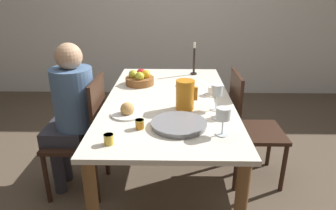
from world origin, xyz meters
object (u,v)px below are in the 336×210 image
(fruit_bowl, at_px, (140,79))
(serving_tray, at_px, (179,124))
(candlestick_tall, at_px, (194,62))
(wine_glass_water, at_px, (217,91))
(chair_opposite, at_px, (248,126))
(wine_glass_juice, at_px, (223,115))
(jam_jar_amber, at_px, (109,139))
(teacup_across, at_px, (213,91))
(person_seated, at_px, (71,107))
(bread_plate, at_px, (127,111))
(teacup_near_person, at_px, (222,114))
(jam_jar_red, at_px, (140,124))
(red_pitcher, at_px, (185,95))
(chair_person_side, at_px, (84,134))

(fruit_bowl, bearing_deg, serving_tray, -68.66)
(candlestick_tall, bearing_deg, wine_glass_water, -83.60)
(chair_opposite, relative_size, wine_glass_water, 5.26)
(wine_glass_juice, xyz_separation_m, candlestick_tall, (-0.08, 1.22, -0.00))
(wine_glass_water, relative_size, jam_jar_amber, 3.13)
(teacup_across, bearing_deg, person_seated, -174.20)
(serving_tray, xyz_separation_m, candlestick_tall, (0.16, 1.12, 0.10))
(bread_plate, bearing_deg, teacup_near_person, -3.51)
(teacup_near_person, bearing_deg, candlestick_tall, 96.55)
(wine_glass_juice, relative_size, jam_jar_amber, 2.88)
(teacup_near_person, bearing_deg, person_seated, 163.09)
(wine_glass_juice, bearing_deg, bread_plate, 155.14)
(candlestick_tall, bearing_deg, wine_glass_juice, -86.08)
(wine_glass_water, relative_size, candlestick_tall, 0.59)
(teacup_across, bearing_deg, jam_jar_red, -129.80)
(serving_tray, bearing_deg, jam_jar_red, -172.29)
(red_pitcher, bearing_deg, wine_glass_juice, -62.32)
(teacup_across, bearing_deg, jam_jar_amber, -129.24)
(bread_plate, bearing_deg, jam_jar_red, -62.69)
(jam_jar_amber, distance_m, jam_jar_red, 0.23)
(jam_jar_amber, bearing_deg, bread_plate, 83.67)
(jam_jar_amber, xyz_separation_m, fruit_bowl, (0.06, 1.02, 0.02))
(wine_glass_juice, xyz_separation_m, jam_jar_amber, (-0.61, -0.12, -0.09))
(candlestick_tall, bearing_deg, fruit_bowl, -146.25)
(serving_tray, distance_m, jam_jar_amber, 0.43)
(wine_glass_juice, distance_m, jam_jar_amber, 0.63)
(jam_jar_red, bearing_deg, jam_jar_amber, -127.41)
(teacup_across, bearing_deg, chair_opposite, 6.68)
(chair_opposite, bearing_deg, candlestick_tall, -141.55)
(person_seated, relative_size, wine_glass_juice, 7.26)
(wine_glass_water, bearing_deg, bread_plate, -170.17)
(person_seated, distance_m, fruit_bowl, 0.61)
(candlestick_tall, bearing_deg, red_pitcher, -97.49)
(person_seated, relative_size, teacup_near_person, 9.36)
(teacup_near_person, xyz_separation_m, bread_plate, (-0.60, 0.04, -0.00))
(wine_glass_juice, distance_m, jam_jar_red, 0.48)
(person_seated, distance_m, jam_jar_red, 0.75)
(wine_glass_juice, height_order, fruit_bowl, wine_glass_juice)
(person_seated, distance_m, red_pitcher, 0.88)
(wine_glass_juice, bearing_deg, wine_glass_water, 88.02)
(wine_glass_juice, xyz_separation_m, teacup_near_person, (0.03, 0.23, -0.09))
(red_pitcher, height_order, candlestick_tall, candlestick_tall)
(wine_glass_water, relative_size, jam_jar_red, 3.13)
(teacup_near_person, bearing_deg, jam_jar_amber, -151.75)
(wine_glass_juice, height_order, jam_jar_red, wine_glass_juice)
(jam_jar_red, relative_size, candlestick_tall, 0.19)
(wine_glass_juice, height_order, serving_tray, wine_glass_juice)
(chair_person_side, height_order, teacup_across, chair_person_side)
(chair_opposite, xyz_separation_m, wine_glass_juice, (-0.33, -0.70, 0.39))
(wine_glass_juice, relative_size, bread_plate, 0.77)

